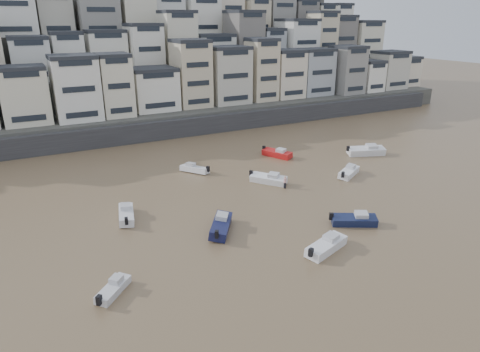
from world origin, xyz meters
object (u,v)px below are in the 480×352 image
boat_e (268,178)px  boat_j (113,287)px  boat_h (195,168)px  boat_i (277,152)px  boat_b (354,219)px  person_pink (285,182)px  boat_a (326,244)px  boat_f (126,213)px  boat_g (366,150)px  boat_c (221,224)px  boat_d (349,171)px

boat_e → boat_j: (-24.85, -15.70, -0.19)m
boat_h → boat_i: size_ratio=0.87×
boat_b → person_pink: (-0.70, 12.77, 0.13)m
boat_a → boat_i: boat_a is taller
boat_f → boat_h: 17.07m
boat_g → person_pink: 21.27m
boat_f → boat_j: (-4.48, -13.66, -0.18)m
boat_a → boat_f: bearing=114.6°
boat_b → boat_j: bearing=-150.5°
boat_b → boat_h: (-9.03, 24.50, -0.07)m
boat_i → person_pink: bearing=-52.1°
boat_c → boat_j: bearing=148.5°
boat_e → boat_g: size_ratio=0.82×
boat_b → person_pink: size_ratio=3.12×
boat_d → boat_j: bearing=169.5°
boat_c → boat_h: boat_c is taller
boat_a → boat_c: size_ratio=0.94×
boat_b → boat_e: (-1.66, 15.47, 0.02)m
boat_c → boat_g: bearing=-34.4°
boat_i → boat_g: bearing=41.8°
boat_e → boat_i: bearing=105.1°
boat_f → person_pink: bearing=-79.3°
boat_g → boat_j: bearing=-137.3°
boat_c → boat_g: 35.92m
boat_f → person_pink: 21.34m
boat_f → boat_h: bearing=-37.1°
boat_c → boat_e: size_ratio=1.09×
boat_h → person_pink: person_pink is taller
boat_b → boat_e: size_ratio=0.97×
boat_b → boat_d: bearing=79.6°
boat_f → person_pink: person_pink is taller
boat_c → person_pink: person_pink is taller
boat_d → boat_e: (-11.94, 2.98, 0.01)m
boat_h → person_pink: 14.39m
boat_h → boat_f: bearing=94.9°
boat_c → boat_b: bearing=-78.4°
boat_e → boat_a: bearing=-50.9°
boat_e → boat_g: 21.61m
boat_f → boat_i: boat_i is taller
boat_a → boat_j: size_ratio=1.36×
boat_e → boat_g: boat_g is taller
boat_j → boat_c: bearing=-21.3°
boat_c → boat_h: (4.69, 18.87, -0.16)m
boat_a → boat_d: (16.64, 15.57, -0.03)m
boat_c → boat_g: (33.39, 13.25, 0.10)m
boat_a → boat_e: size_ratio=1.03×
boat_c → boat_f: 11.40m
boat_c → boat_j: (-12.79, -5.86, -0.25)m
person_pink → boat_i: bearing=61.7°
boat_d → boat_g: bearing=4.6°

